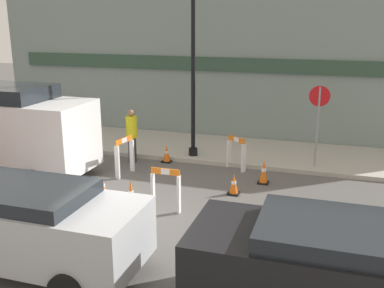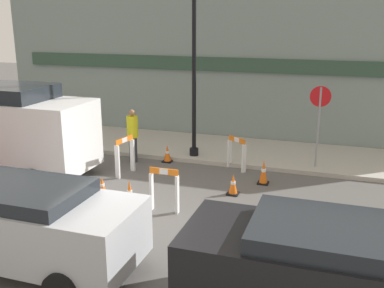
{
  "view_description": "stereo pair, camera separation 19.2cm",
  "coord_description": "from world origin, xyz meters",
  "px_view_note": "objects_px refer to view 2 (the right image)",
  "views": [
    {
      "loc": [
        4.06,
        -8.33,
        4.42
      ],
      "look_at": [
        0.39,
        3.27,
        1.0
      ],
      "focal_mm": 42.0,
      "sensor_mm": 36.0,
      "label": 1
    },
    {
      "loc": [
        4.25,
        -8.27,
        4.42
      ],
      "look_at": [
        0.39,
        3.27,
        1.0
      ],
      "focal_mm": 42.0,
      "sensor_mm": 36.0,
      "label": 2
    }
  ],
  "objects_px": {
    "person_worker": "(133,134)",
    "person_pedestrian": "(26,110)",
    "parked_car_1": "(20,220)",
    "work_van": "(3,126)",
    "streetlamp_post": "(194,31)",
    "parked_car_2": "(336,271)",
    "stop_sign": "(319,114)"
  },
  "relations": [
    {
      "from": "person_worker",
      "to": "person_pedestrian",
      "type": "height_order",
      "value": "person_pedestrian"
    },
    {
      "from": "person_worker",
      "to": "person_pedestrian",
      "type": "relative_size",
      "value": 0.99
    },
    {
      "from": "parked_car_1",
      "to": "work_van",
      "type": "bearing_deg",
      "value": 132.78
    },
    {
      "from": "parked_car_1",
      "to": "work_van",
      "type": "relative_size",
      "value": 0.84
    },
    {
      "from": "streetlamp_post",
      "to": "work_van",
      "type": "bearing_deg",
      "value": -148.58
    },
    {
      "from": "streetlamp_post",
      "to": "parked_car_2",
      "type": "height_order",
      "value": "streetlamp_post"
    },
    {
      "from": "parked_car_2",
      "to": "work_van",
      "type": "xyz_separation_m",
      "value": [
        -9.36,
        4.21,
        0.48
      ]
    },
    {
      "from": "work_van",
      "to": "person_worker",
      "type": "bearing_deg",
      "value": 33.91
    },
    {
      "from": "stop_sign",
      "to": "person_worker",
      "type": "xyz_separation_m",
      "value": [
        -5.55,
        -0.9,
        -0.84
      ]
    },
    {
      "from": "streetlamp_post",
      "to": "stop_sign",
      "type": "xyz_separation_m",
      "value": [
        3.81,
        0.03,
        -2.3
      ]
    },
    {
      "from": "stop_sign",
      "to": "parked_car_2",
      "type": "distance_m",
      "value": 7.28
    },
    {
      "from": "streetlamp_post",
      "to": "parked_car_1",
      "type": "relative_size",
      "value": 1.39
    },
    {
      "from": "work_van",
      "to": "stop_sign",
      "type": "bearing_deg",
      "value": 19.04
    },
    {
      "from": "streetlamp_post",
      "to": "parked_car_1",
      "type": "height_order",
      "value": "streetlamp_post"
    },
    {
      "from": "streetlamp_post",
      "to": "parked_car_1",
      "type": "bearing_deg",
      "value": -97.53
    },
    {
      "from": "parked_car_2",
      "to": "work_van",
      "type": "height_order",
      "value": "work_van"
    },
    {
      "from": "person_pedestrian",
      "to": "parked_car_2",
      "type": "distance_m",
      "value": 14.02
    },
    {
      "from": "person_worker",
      "to": "person_pedestrian",
      "type": "xyz_separation_m",
      "value": [
        -5.28,
        1.67,
        0.14
      ]
    },
    {
      "from": "person_worker",
      "to": "parked_car_2",
      "type": "height_order",
      "value": "person_worker"
    },
    {
      "from": "stop_sign",
      "to": "person_pedestrian",
      "type": "relative_size",
      "value": 1.41
    },
    {
      "from": "person_pedestrian",
      "to": "work_van",
      "type": "bearing_deg",
      "value": 115.82
    },
    {
      "from": "stop_sign",
      "to": "parked_car_2",
      "type": "bearing_deg",
      "value": 91.77
    },
    {
      "from": "stop_sign",
      "to": "work_van",
      "type": "xyz_separation_m",
      "value": [
        -8.66,
        -2.99,
        -0.34
      ]
    },
    {
      "from": "person_pedestrian",
      "to": "parked_car_2",
      "type": "relative_size",
      "value": 0.38
    },
    {
      "from": "parked_car_1",
      "to": "person_pedestrian",
      "type": "bearing_deg",
      "value": 127.36
    },
    {
      "from": "person_pedestrian",
      "to": "streetlamp_post",
      "type": "bearing_deg",
      "value": 169.21
    },
    {
      "from": "streetlamp_post",
      "to": "person_pedestrian",
      "type": "bearing_deg",
      "value": 173.57
    },
    {
      "from": "work_van",
      "to": "person_pedestrian",
      "type": "bearing_deg",
      "value": 120.18
    },
    {
      "from": "streetlamp_post",
      "to": "parked_car_2",
      "type": "distance_m",
      "value": 9.03
    },
    {
      "from": "stop_sign",
      "to": "person_pedestrian",
      "type": "distance_m",
      "value": 10.89
    },
    {
      "from": "stop_sign",
      "to": "parked_car_1",
      "type": "distance_m",
      "value": 8.67
    },
    {
      "from": "parked_car_2",
      "to": "person_worker",
      "type": "bearing_deg",
      "value": 134.82
    }
  ]
}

